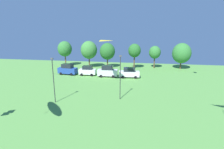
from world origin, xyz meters
The scene contains 13 objects.
kite_flying_7 centered at (-5.59, 32.01, 7.70)m, with size 3.13×2.97×0.20m.
parked_car_leftmost centered at (-15.82, 40.45, 1.29)m, with size 4.83×2.37×2.66m.
parked_car_second_from_left centered at (-10.75, 40.56, 1.15)m, with size 4.10×2.11×2.34m.
parked_car_third_from_left centered at (-5.68, 39.99, 1.31)m, with size 4.71×2.27×2.69m.
parked_car_rightmost_in_row centered at (-0.61, 40.03, 1.15)m, with size 4.77×2.29×2.33m.
light_post_0 centered at (-10.34, 23.52, 3.78)m, with size 0.36×0.20×6.74m.
light_post_1 centered at (-0.97, 26.57, 3.87)m, with size 0.36×0.20×6.92m.
treeline_tree_0 centered at (-21.16, 51.00, 5.22)m, with size 4.25×4.25×7.58m.
treeline_tree_1 centered at (-13.21, 49.99, 5.14)m, with size 4.73×4.73×7.75m.
treeline_tree_2 centered at (-7.83, 50.51, 4.78)m, with size 4.41×4.41×7.22m.
treeline_tree_3 centered at (-0.05, 50.71, 5.11)m, with size 3.53×3.53×7.09m.
treeline_tree_4 centered at (5.68, 52.37, 4.56)m, with size 3.33×3.33×6.42m.
treeline_tree_5 centered at (13.02, 52.50, 4.46)m, with size 5.13×5.13×7.29m.
Camera 1 is at (2.29, 0.92, 10.31)m, focal length 28.00 mm.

